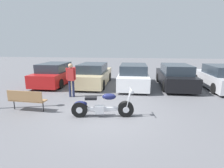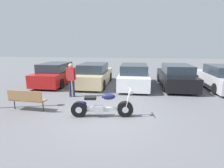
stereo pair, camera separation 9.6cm
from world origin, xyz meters
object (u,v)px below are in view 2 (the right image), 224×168
Objects in this scene: parked_car_white at (134,76)px; park_bench at (26,98)px; parked_car_champagne at (94,75)px; parked_car_red at (57,74)px; person_standing at (71,77)px; parked_car_silver at (222,78)px; motorcycle at (101,107)px; parked_car_black at (176,77)px.

parked_car_white is 2.85× the size of park_bench.
parked_car_red is at bearing -179.52° from parked_car_champagne.
person_standing is at bearing -53.32° from parked_car_red.
parked_car_white and parked_car_silver have the same top height.
motorcycle is at bearing -3.07° from park_bench.
park_bench is (-1.65, -5.15, -0.14)m from parked_car_champagne.
park_bench is at bearing -117.05° from person_standing.
parked_car_red is at bearing 126.68° from person_standing.
parked_car_red is 2.69m from parked_car_champagne.
parked_car_white is 1.00× the size of parked_car_silver.
parked_car_red is 1.00× the size of parked_car_white.
parked_car_red is 10.75m from parked_car_silver.
parked_car_red and parked_car_white have the same top height.
parked_car_black is 2.85× the size of park_bench.
motorcycle is 1.34× the size of person_standing.
parked_car_red is at bearing 101.46° from park_bench.
parked_car_champagne is 1.00× the size of parked_car_black.
person_standing is (-5.90, -2.99, 0.38)m from parked_car_black.
parked_car_silver is at bearing 0.56° from parked_car_white.
parked_car_red is at bearing 178.50° from parked_car_white.
motorcycle reaches higher than park_bench.
motorcycle is 1.50× the size of park_bench.
parked_car_black is at bearing 176.43° from parked_car_silver.
parked_car_champagne is at bearing 0.48° from parked_car_red.
parked_car_red is 5.23m from park_bench.
parked_car_white is 2.70m from parked_car_black.
person_standing is (-0.52, -2.93, 0.38)m from parked_car_champagne.
parked_car_red is 3.65m from person_standing.
parked_car_white is (5.38, -0.14, 0.00)m from parked_car_red.
motorcycle is 0.53× the size of parked_car_champagne.
parked_car_silver is at bearing 18.20° from person_standing.
parked_car_red is 1.00× the size of parked_car_silver.
person_standing reaches higher than parked_car_red.
parked_car_silver is (8.07, -0.11, 0.00)m from parked_car_champagne.
parked_car_champagne is (-1.53, 5.32, 0.28)m from motorcycle.
motorcycle is 3.21m from person_standing.
parked_car_white is at bearing -175.32° from parked_car_black.
motorcycle is at bearing -73.98° from parked_car_champagne.
parked_car_black is at bearing 36.53° from park_bench.
parked_car_champagne is 5.41m from park_bench.
parked_car_champagne is at bearing 179.21° from parked_car_silver.
park_bench is at bearing -143.47° from parked_car_black.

